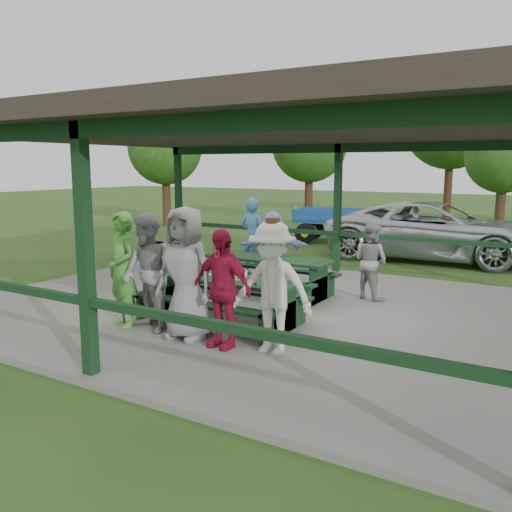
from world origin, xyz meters
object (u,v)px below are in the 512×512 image
Objects in this scene: spectator_lblue at (273,248)px; spectator_grey at (371,261)px; contestant_red at (222,288)px; spectator_blue at (253,237)px; picnic_table_far at (267,271)px; pickup_truck at (435,231)px; contestant_grey_left at (148,273)px; contestant_green at (122,270)px; contestant_white_fedora at (272,288)px; contestant_grey_mid at (186,273)px; farm_trailer at (333,224)px; picnic_table_near at (221,294)px.

spectator_grey is at bearing 154.93° from spectator_lblue.
spectator_blue reaches higher than contestant_red.
pickup_truck reaches higher than picnic_table_far.
spectator_blue is at bearing 117.11° from contestant_grey_left.
pickup_truck is (-0.12, 5.61, -0.01)m from spectator_grey.
contestant_green is 0.98× the size of contestant_white_fedora.
contestant_grey_mid reaches higher than spectator_lblue.
picnic_table_far is at bearing 133.45° from spectator_blue.
farm_trailer is (-1.76, 11.19, -0.40)m from contestant_grey_left.
contestant_green is 0.52m from contestant_grey_left.
picnic_table_far is at bearing 88.92° from spectator_lblue.
contestant_grey_left is 1.01× the size of spectator_blue.
contestant_grey_mid is (0.71, 0.01, 0.06)m from contestant_grey_left.
contestant_green reaches higher than picnic_table_near.
contestant_white_fedora is 4.17m from spectator_lblue.
spectator_lblue reaches higher than spectator_grey.
contestant_grey_mid is at bearing 113.28° from spectator_blue.
picnic_table_near is 8.53m from pickup_truck.
pickup_truck is (2.59, 9.35, -0.19)m from contestant_green.
contestant_red is (1.88, -0.01, -0.07)m from contestant_green.
picnic_table_far is 8.54m from farm_trailer.
contestant_white_fedora is at bearing 108.54° from spectator_grey.
picnic_table_near is at bearing 144.12° from contestant_white_fedora.
contestant_green is (-0.91, -2.94, 0.43)m from picnic_table_far.
pickup_truck is (0.70, 9.36, -0.12)m from contestant_red.
pickup_truck is (2.03, 5.57, -0.08)m from spectator_lblue.
spectator_grey is (1.50, 2.79, 0.25)m from picnic_table_near.
spectator_blue is at bearing 118.15° from contestant_white_fedora.
farm_trailer is (-2.15, 8.27, 0.04)m from picnic_table_far.
picnic_table_near is 1.47× the size of contestant_green.
contestant_white_fedora reaches higher than spectator_grey.
contestant_green is 0.99× the size of contestant_grey_left.
picnic_table_far is 0.71× the size of farm_trailer.
picnic_table_near is at bearing 57.95° from contestant_green.
picnic_table_near is 1.04m from contestant_grey_mid.
contestant_red is 11.64m from farm_trailer.
contestant_white_fedora is 3.60m from spectator_grey.
contestant_grey_left is 2.09m from contestant_white_fedora.
contestant_grey_mid is at bearing 76.22° from spectator_lblue.
farm_trailer is (-1.80, 7.43, -0.28)m from spectator_lblue.
spectator_blue is at bearing 129.70° from picnic_table_far.
contestant_white_fedora is 0.52× the size of farm_trailer.
contestant_white_fedora reaches higher than pickup_truck.
contestant_green is 1.24× the size of spectator_grey.
farm_trailer is at bearing -78.61° from spectator_blue.
contestant_grey_left is at bearing 65.46° from spectator_lblue.
spectator_blue is at bearing -94.85° from farm_trailer.
contestant_grey_mid is at bearing -90.02° from farm_trailer.
picnic_table_far is at bearing 114.95° from contestant_white_fedora.
contestant_grey_mid is (0.32, -2.91, 0.49)m from picnic_table_far.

